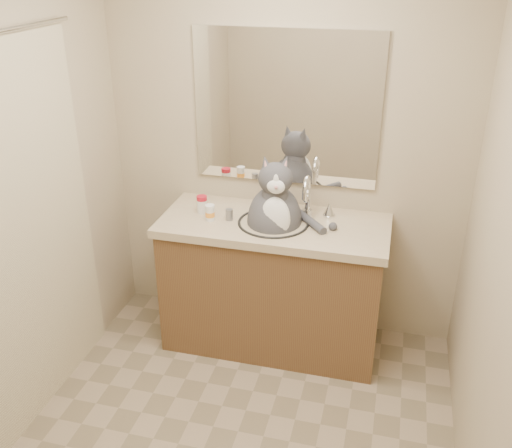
{
  "coord_description": "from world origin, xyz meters",
  "views": [
    {
      "loc": [
        0.64,
        -1.97,
        2.29
      ],
      "look_at": [
        -0.03,
        0.65,
        0.98
      ],
      "focal_mm": 40.0,
      "sensor_mm": 36.0,
      "label": 1
    }
  ],
  "objects_px": {
    "pill_bottle_redcap": "(202,204)",
    "grey_canister": "(229,215)",
    "cat": "(275,216)",
    "pill_bottle_orange": "(210,213)"
  },
  "relations": [
    {
      "from": "cat",
      "to": "pill_bottle_redcap",
      "type": "height_order",
      "value": "cat"
    },
    {
      "from": "pill_bottle_redcap",
      "to": "grey_canister",
      "type": "xyz_separation_m",
      "value": [
        0.19,
        -0.06,
        -0.02
      ]
    },
    {
      "from": "pill_bottle_redcap",
      "to": "grey_canister",
      "type": "bearing_deg",
      "value": -16.88
    },
    {
      "from": "pill_bottle_redcap",
      "to": "grey_canister",
      "type": "distance_m",
      "value": 0.2
    },
    {
      "from": "cat",
      "to": "grey_canister",
      "type": "height_order",
      "value": "cat"
    },
    {
      "from": "grey_canister",
      "to": "pill_bottle_orange",
      "type": "bearing_deg",
      "value": -164.57
    },
    {
      "from": "cat",
      "to": "pill_bottle_redcap",
      "type": "relative_size",
      "value": 5.86
    },
    {
      "from": "pill_bottle_redcap",
      "to": "pill_bottle_orange",
      "type": "relative_size",
      "value": 1.13
    },
    {
      "from": "cat",
      "to": "pill_bottle_orange",
      "type": "relative_size",
      "value": 6.61
    },
    {
      "from": "pill_bottle_redcap",
      "to": "grey_canister",
      "type": "relative_size",
      "value": 1.59
    }
  ]
}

